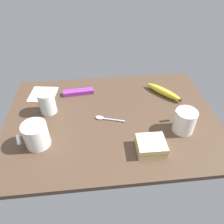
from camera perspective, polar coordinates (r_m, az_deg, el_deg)
name	(u,v)px	position (r cm, az deg, el deg)	size (l,w,h in cm)	color
tabletop	(112,119)	(93.28, 0.00, -1.86)	(90.00, 64.00, 2.00)	#4C3828
coffee_mug_black	(36,135)	(83.29, -19.39, -5.66)	(11.50, 8.99, 9.55)	white
coffee_mug_milky	(185,121)	(88.42, 18.59, -2.21)	(8.26, 10.45, 9.55)	white
sandwich_main	(151,146)	(79.99, 10.23, -8.72)	(10.35, 9.34, 4.40)	beige
glass_of_milk	(47,104)	(96.90, -16.64, 2.08)	(7.01, 7.01, 9.82)	silver
banana	(163,92)	(107.22, 13.40, 5.21)	(14.79, 16.90, 3.40)	yellow
spoon	(105,119)	(91.42, -1.81, -1.78)	(12.50, 5.14, 0.80)	silver
snack_bar	(78,92)	(106.59, -8.83, 5.22)	(14.50, 3.44, 2.00)	purple
paper_napkin	(43,94)	(110.51, -17.69, 4.48)	(12.26, 12.26, 0.30)	white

